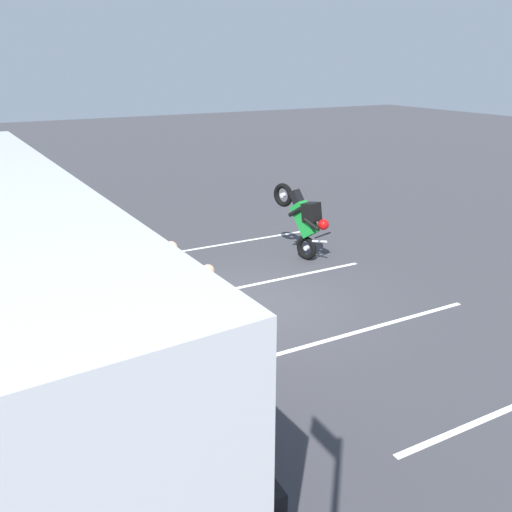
# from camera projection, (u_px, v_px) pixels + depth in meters

# --- Properties ---
(ground_plane) EXTENTS (80.00, 80.00, 0.00)m
(ground_plane) POSITION_uv_depth(u_px,v_px,m) (249.00, 304.00, 10.59)
(ground_plane) COLOR #38383D
(spectator_far_left) EXTENTS (0.57, 0.38, 1.75)m
(spectator_far_left) POSITION_uv_depth(u_px,v_px,m) (216.00, 339.00, 7.14)
(spectator_far_left) COLOR black
(spectator_far_left) RESTS_ON ground_plane
(spectator_left) EXTENTS (0.58, 0.34, 1.66)m
(spectator_left) POSITION_uv_depth(u_px,v_px,m) (209.00, 304.00, 8.32)
(spectator_left) COLOR #473823
(spectator_left) RESTS_ON ground_plane
(spectator_centre) EXTENTS (0.58, 0.38, 1.76)m
(spectator_centre) POSITION_uv_depth(u_px,v_px,m) (173.00, 280.00, 9.09)
(spectator_centre) COLOR black
(spectator_centre) RESTS_ON ground_plane
(spectator_right) EXTENTS (0.57, 0.33, 1.68)m
(spectator_right) POSITION_uv_depth(u_px,v_px,m) (147.00, 261.00, 10.13)
(spectator_right) COLOR #473823
(spectator_right) RESTS_ON ground_plane
(parked_motorcycle_silver) EXTENTS (2.05, 0.58, 0.99)m
(parked_motorcycle_silver) POSITION_uv_depth(u_px,v_px,m) (246.00, 478.00, 5.50)
(parked_motorcycle_silver) COLOR black
(parked_motorcycle_silver) RESTS_ON ground_plane
(stunt_motorcycle) EXTENTS (1.82, 0.83, 1.92)m
(stunt_motorcycle) POSITION_uv_depth(u_px,v_px,m) (303.00, 217.00, 12.73)
(stunt_motorcycle) COLOR black
(stunt_motorcycle) RESTS_ON ground_plane
(bay_line_a) EXTENTS (0.18, 4.00, 0.01)m
(bay_line_a) POSITION_uv_depth(u_px,v_px,m) (504.00, 411.00, 7.34)
(bay_line_a) COLOR white
(bay_line_a) RESTS_ON ground_plane
(bay_line_b) EXTENTS (0.19, 4.47, 0.01)m
(bay_line_b) POSITION_uv_depth(u_px,v_px,m) (373.00, 328.00, 9.64)
(bay_line_b) COLOR white
(bay_line_b) RESTS_ON ground_plane
(bay_line_c) EXTENTS (0.18, 3.68, 0.01)m
(bay_line_c) POSITION_uv_depth(u_px,v_px,m) (292.00, 277.00, 11.94)
(bay_line_c) COLOR white
(bay_line_c) RESTS_ON ground_plane
(bay_line_d) EXTENTS (0.18, 4.11, 0.01)m
(bay_line_d) POSITION_uv_depth(u_px,v_px,m) (237.00, 242.00, 14.24)
(bay_line_d) COLOR white
(bay_line_d) RESTS_ON ground_plane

